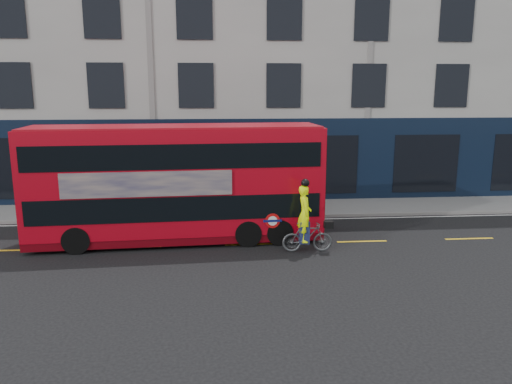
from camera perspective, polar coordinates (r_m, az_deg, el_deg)
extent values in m
plane|color=black|center=(16.41, -14.42, -7.76)|extent=(120.00, 120.00, 0.00)
cube|color=gray|center=(22.56, -11.74, -2.12)|extent=(60.00, 3.00, 0.12)
cube|color=gray|center=(21.12, -12.22, -3.08)|extent=(60.00, 0.12, 0.13)
cube|color=#B2B0A8|center=(28.46, -10.79, 15.84)|extent=(50.00, 10.00, 15.00)
cube|color=black|center=(23.64, -11.52, 3.31)|extent=(50.00, 0.08, 4.00)
cube|color=silver|center=(20.85, -12.32, -3.45)|extent=(58.00, 0.10, 0.01)
cube|color=#B10716|center=(17.78, -9.05, 1.45)|extent=(10.27, 2.85, 3.65)
cube|color=#58030B|center=(18.23, -8.85, -4.63)|extent=(10.27, 2.81, 0.28)
cube|color=black|center=(17.94, -8.97, -1.09)|extent=(9.87, 2.87, 0.83)
cube|color=black|center=(17.64, -9.15, 4.48)|extent=(9.87, 2.87, 0.83)
cube|color=maroon|center=(17.55, -9.24, 7.38)|extent=(10.07, 2.75, 0.07)
cube|color=black|center=(18.54, 7.00, -0.62)|extent=(0.15, 2.08, 0.83)
cube|color=black|center=(18.24, 7.14, 4.78)|extent=(0.15, 2.08, 0.83)
cube|color=black|center=(18.77, -24.74, -1.48)|extent=(0.15, 2.08, 0.83)
cube|color=tan|center=(16.65, -12.31, 0.87)|extent=(5.54, 0.34, 0.83)
cylinder|color=red|center=(17.14, 1.91, -3.31)|extent=(0.52, 0.05, 0.52)
cylinder|color=white|center=(17.14, 1.91, -3.31)|extent=(0.33, 0.04, 0.33)
cube|color=#0C1459|center=(17.13, 1.91, -3.32)|extent=(0.65, 0.05, 0.08)
cylinder|color=black|center=(18.44, 2.13, -3.71)|extent=(1.05, 2.41, 0.92)
cylinder|color=black|center=(18.28, -1.31, -3.84)|extent=(1.05, 2.41, 0.92)
cylinder|color=black|center=(18.56, -19.22, -4.28)|extent=(1.05, 2.41, 0.92)
imported|color=#4C4F51|center=(16.81, 5.88, -5.16)|extent=(1.69, 0.51, 1.01)
imported|color=#DCFE03|center=(16.57, 5.58, -2.47)|extent=(0.47, 0.70, 1.89)
cube|color=black|center=(16.82, 8.30, -3.71)|extent=(0.30, 0.24, 0.23)
cube|color=#1C234B|center=(16.74, 5.53, -4.55)|extent=(0.33, 0.41, 0.75)
sphere|color=black|center=(16.35, 5.65, 1.04)|extent=(0.28, 0.28, 0.28)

